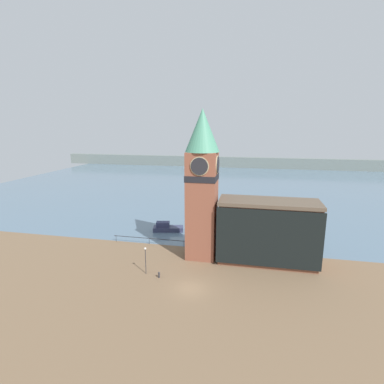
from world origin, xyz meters
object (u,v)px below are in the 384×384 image
(clock_tower, at_px, (202,181))
(boat_near, at_px, (167,228))
(lamp_post, at_px, (145,255))
(pier_building, at_px, (268,232))
(mooring_bollard_near, at_px, (159,274))

(clock_tower, distance_m, boat_near, 17.01)
(boat_near, bearing_deg, lamp_post, -95.10)
(boat_near, distance_m, lamp_post, 17.14)
(boat_near, bearing_deg, pier_building, -40.30)
(clock_tower, height_order, pier_building, clock_tower)
(clock_tower, bearing_deg, mooring_bollard_near, -118.80)
(boat_near, height_order, lamp_post, lamp_post)
(clock_tower, bearing_deg, boat_near, 131.12)
(pier_building, distance_m, lamp_post, 17.74)
(boat_near, bearing_deg, mooring_bollard_near, -88.78)
(clock_tower, height_order, boat_near, clock_tower)
(pier_building, distance_m, boat_near, 21.03)
(clock_tower, height_order, lamp_post, clock_tower)
(pier_building, height_order, mooring_bollard_near, pier_building)
(pier_building, bearing_deg, boat_near, 151.74)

